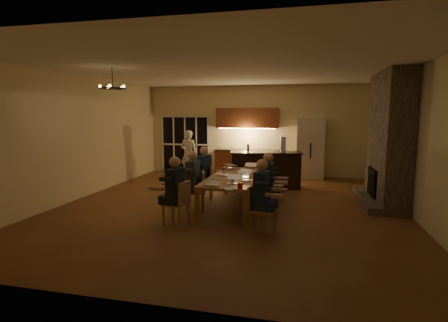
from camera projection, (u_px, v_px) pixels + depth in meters
floor at (230, 206)px, 8.41m from camera, size 9.00×9.00×0.00m
back_wall at (257, 131)px, 12.56m from camera, size 8.00×0.04×3.20m
left_wall at (80, 137)px, 9.10m from camera, size 0.04×9.00×3.20m
right_wall at (418, 143)px, 7.29m from camera, size 0.04×9.00×3.20m
ceiling at (230, 69)px, 7.98m from camera, size 8.00×9.00×0.04m
french_doors at (185, 144)px, 13.19m from camera, size 1.86×0.08×2.10m
fireplace at (389, 139)px, 8.52m from camera, size 0.58×2.50×3.20m
kitchenette at (247, 142)px, 12.37m from camera, size 2.24×0.68×2.40m
refrigerator at (310, 149)px, 11.85m from camera, size 0.90×0.68×2.00m
dining_table at (234, 192)px, 8.24m from camera, size 1.10×2.80×0.75m
bar_island at (266, 170)px, 10.41m from camera, size 2.19×1.01×1.08m
chair_left_near at (176, 203)px, 6.93m from camera, size 0.51×0.51×0.89m
chair_left_mid at (195, 191)px, 7.99m from camera, size 0.56×0.56×0.89m
chair_left_far at (204, 182)px, 9.07m from camera, size 0.51×0.51×0.89m
chair_right_near at (263, 210)px, 6.42m from camera, size 0.55×0.55×0.89m
chair_right_mid at (267, 196)px, 7.50m from camera, size 0.54×0.54×0.89m
chair_right_far at (273, 185)px, 8.64m from camera, size 0.55×0.55×0.89m
person_left_near at (175, 192)px, 6.84m from camera, size 0.67×0.67×1.38m
person_right_near at (262, 196)px, 6.46m from camera, size 0.67×0.67×1.38m
person_left_mid at (193, 181)px, 7.91m from camera, size 0.61×0.61×1.38m
person_right_mid at (268, 184)px, 7.57m from camera, size 0.62×0.62×1.38m
person_left_far at (204, 173)px, 8.95m from camera, size 0.71×0.71×1.38m
standing_person at (189, 154)px, 11.95m from camera, size 0.63×0.43×1.66m
chandelier at (113, 88)px, 7.60m from camera, size 0.56×0.56×0.03m
laptop_a at (212, 180)px, 7.15m from camera, size 0.34×0.30×0.23m
laptop_b at (235, 178)px, 7.29m from camera, size 0.37×0.33×0.23m
laptop_c at (225, 171)px, 8.27m from camera, size 0.39×0.37×0.23m
laptop_d at (244, 173)px, 8.00m from camera, size 0.38×0.35×0.23m
laptop_e at (232, 164)px, 9.30m from camera, size 0.40×0.38×0.23m
laptop_f at (250, 166)px, 9.07m from camera, size 0.34×0.31×0.23m
mug_front at (229, 177)px, 7.76m from camera, size 0.08×0.08×0.10m
mug_mid at (242, 171)px, 8.68m from camera, size 0.08×0.08×0.10m
mug_back at (227, 168)px, 9.08m from camera, size 0.09×0.09×0.10m
redcup_near at (240, 186)px, 6.82m from camera, size 0.10×0.10×0.12m
redcup_mid at (224, 170)px, 8.71m from camera, size 0.09×0.09×0.12m
redcup_far at (252, 165)px, 9.47m from camera, size 0.10×0.10×0.12m
can_silver at (232, 179)px, 7.56m from camera, size 0.07×0.07×0.12m
can_cola at (239, 165)px, 9.55m from camera, size 0.06×0.06×0.12m
can_right at (251, 172)px, 8.38m from camera, size 0.07×0.07×0.12m
plate_near at (245, 181)px, 7.60m from camera, size 0.27×0.27×0.02m
plate_left at (213, 183)px, 7.31m from camera, size 0.23×0.23×0.02m
plate_far at (254, 171)px, 8.83m from camera, size 0.25×0.25×0.02m
notepad at (229, 189)px, 6.76m from camera, size 0.22×0.25×0.01m
bar_bottle at (248, 148)px, 10.32m from camera, size 0.08×0.08×0.24m
bar_blender at (283, 145)px, 10.22m from camera, size 0.17×0.17×0.45m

